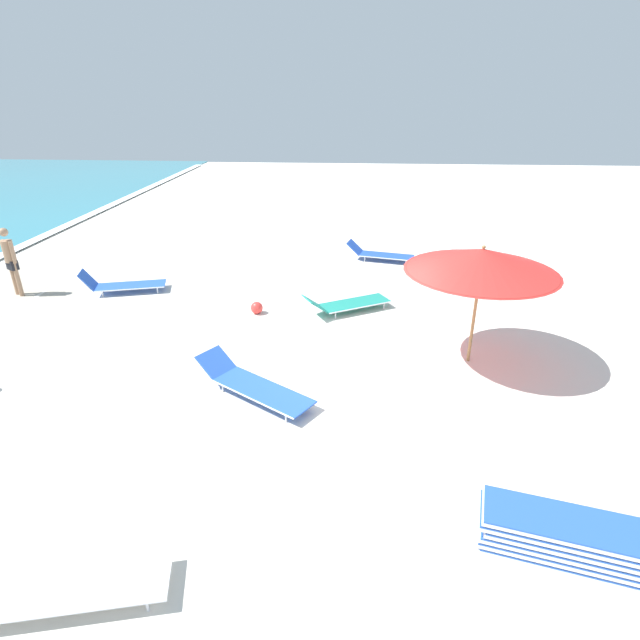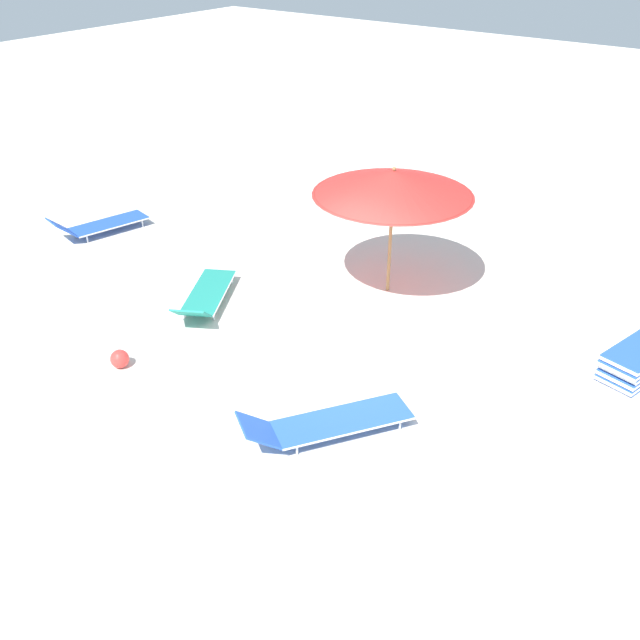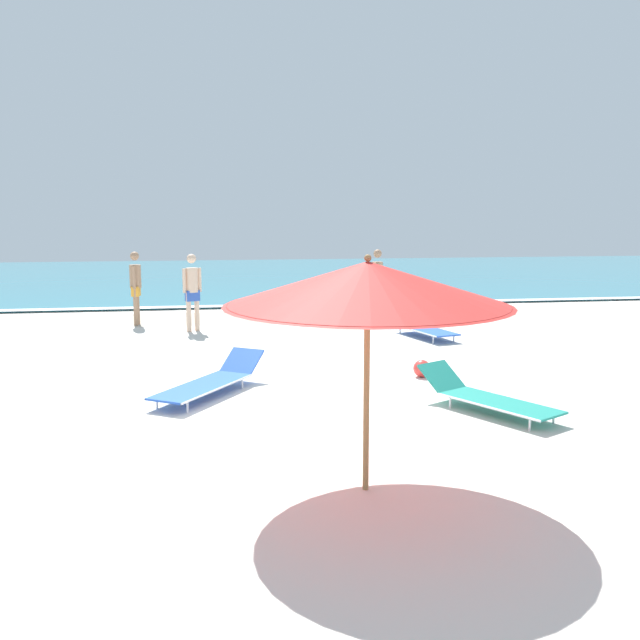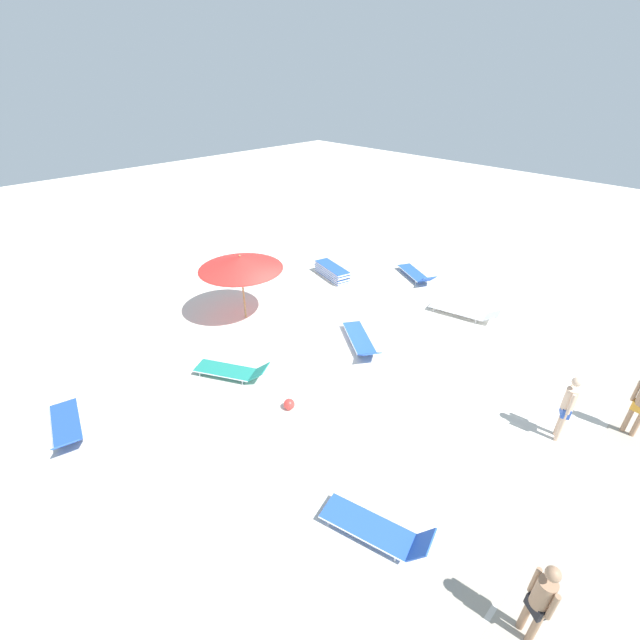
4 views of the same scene
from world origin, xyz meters
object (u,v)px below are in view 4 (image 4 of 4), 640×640
at_px(sun_lounger_under_umbrella, 361,340).
at_px(beach_ball, 289,404).
at_px(beach_umbrella, 240,263).
at_px(lounger_stack, 332,272).
at_px(sun_lounger_mid_beach_solo, 66,427).
at_px(sun_lounger_mid_beach_pair_a, 464,311).
at_px(beachgoer_shoreline_child, 568,405).
at_px(beachgoer_wading_adult, 540,600).
at_px(sun_lounger_beside_umbrella, 378,529).
at_px(sun_lounger_near_water_left, 416,274).
at_px(sun_lounger_near_water_right, 232,370).

distance_m(sun_lounger_under_umbrella, beach_ball, 3.52).
bearing_deg(beach_umbrella, lounger_stack, -177.85).
xyz_separation_m(sun_lounger_mid_beach_solo, beach_ball, (-4.33, 3.06, -0.07)).
xyz_separation_m(lounger_stack, sun_lounger_mid_beach_pair_a, (-0.98, 5.45, -0.05)).
relative_size(beach_umbrella, beachgoer_shoreline_child, 1.57).
xyz_separation_m(beachgoer_wading_adult, beach_ball, (-0.74, -6.36, -0.86)).
bearing_deg(lounger_stack, sun_lounger_mid_beach_solo, 22.60).
xyz_separation_m(lounger_stack, sun_lounger_under_umbrella, (2.99, 4.14, -0.04)).
height_order(sun_lounger_beside_umbrella, sun_lounger_mid_beach_pair_a, sun_lounger_beside_umbrella).
height_order(beach_umbrella, sun_lounger_under_umbrella, beach_umbrella).
height_order(sun_lounger_mid_beach_pair_a, beach_ball, sun_lounger_mid_beach_pair_a).
distance_m(sun_lounger_mid_beach_solo, beach_ball, 5.30).
xyz_separation_m(sun_lounger_near_water_left, sun_lounger_mid_beach_solo, (13.16, -0.83, 0.00)).
bearing_deg(beach_ball, sun_lounger_beside_umbrella, 73.52).
height_order(beach_umbrella, beach_ball, beach_umbrella).
bearing_deg(sun_lounger_under_umbrella, lounger_stack, -92.59).
bearing_deg(beachgoer_wading_adult, beach_ball, 23.65).
bearing_deg(sun_lounger_beside_umbrella, lounger_stack, -146.93).
height_order(sun_lounger_near_water_left, beach_ball, sun_lounger_near_water_left).
relative_size(sun_lounger_mid_beach_pair_a, beachgoer_shoreline_child, 1.38).
bearing_deg(lounger_stack, sun_lounger_near_water_left, 147.17).
distance_m(sun_lounger_under_umbrella, sun_lounger_near_water_right, 4.05).
bearing_deg(beachgoer_wading_adult, sun_lounger_mid_beach_pair_a, -25.13).
bearing_deg(beach_ball, sun_lounger_near_water_left, -165.86).
height_order(beach_umbrella, sun_lounger_near_water_left, beach_umbrella).
height_order(sun_lounger_near_water_right, beach_ball, sun_lounger_near_water_right).
distance_m(sun_lounger_mid_beach_solo, beachgoer_wading_adult, 10.11).
bearing_deg(beachgoer_shoreline_child, lounger_stack, 51.06).
bearing_deg(beachgoer_shoreline_child, sun_lounger_mid_beach_pair_a, 26.88).
bearing_deg(beach_ball, beach_umbrella, -113.25).
bearing_deg(beachgoer_shoreline_child, sun_lounger_beside_umbrella, 140.18).
bearing_deg(beach_umbrella, sun_lounger_mid_beach_solo, 13.47).
xyz_separation_m(beach_umbrella, beach_ball, (1.96, 4.56, -1.90)).
relative_size(sun_lounger_beside_umbrella, sun_lounger_near_water_right, 1.00).
relative_size(sun_lounger_mid_beach_solo, sun_lounger_mid_beach_pair_a, 0.88).
height_order(sun_lounger_under_umbrella, beachgoer_wading_adult, beachgoer_wading_adult).
bearing_deg(sun_lounger_near_water_left, beach_ball, 41.07).
bearing_deg(beachgoer_wading_adult, beachgoer_shoreline_child, -45.05).
bearing_deg(sun_lounger_beside_umbrella, beachgoer_wading_adult, 83.04).
bearing_deg(sun_lounger_under_umbrella, beach_ball, 42.93).
distance_m(sun_lounger_under_umbrella, sun_lounger_near_water_left, 5.60).
distance_m(sun_lounger_near_water_right, sun_lounger_mid_beach_solo, 4.16).
xyz_separation_m(beach_umbrella, beachgoer_wading_adult, (2.70, 10.92, -1.05)).
relative_size(sun_lounger_under_umbrella, beachgoer_wading_adult, 1.30).
distance_m(sun_lounger_near_water_left, sun_lounger_mid_beach_solo, 13.18).
bearing_deg(lounger_stack, beach_ball, 49.99).
height_order(sun_lounger_under_umbrella, beach_ball, sun_lounger_under_umbrella).
bearing_deg(beachgoer_wading_adult, sun_lounger_near_water_left, -17.82).
height_order(sun_lounger_near_water_right, beachgoer_wading_adult, beachgoer_wading_adult).
distance_m(sun_lounger_near_water_left, sun_lounger_near_water_right, 9.10).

